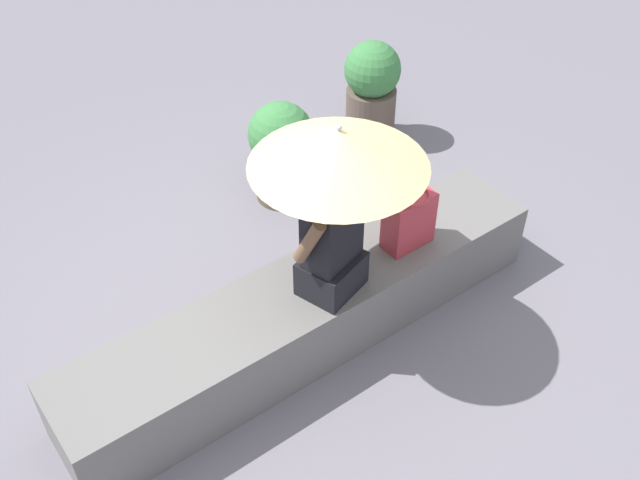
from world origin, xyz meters
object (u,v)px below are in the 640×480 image
at_px(parasol, 339,148).
at_px(handbag_black, 409,220).
at_px(planter_near, 281,150).
at_px(planter_far, 372,89).
at_px(person_seated, 332,236).

height_order(parasol, handbag_black, parasol).
bearing_deg(planter_near, planter_far, 13.21).
bearing_deg(person_seated, planter_far, 44.38).
relative_size(person_seated, parasol, 0.87).
xyz_separation_m(handbag_black, planter_near, (-0.00, 1.34, -0.22)).
xyz_separation_m(handbag_black, planter_far, (1.05, 1.58, -0.20)).
bearing_deg(planter_near, handbag_black, -89.81).
relative_size(parasol, handbag_black, 2.74).
height_order(handbag_black, planter_near, handbag_black).
distance_m(person_seated, parasol, 0.51).
height_order(person_seated, planter_far, person_seated).
height_order(handbag_black, planter_far, planter_far).
distance_m(person_seated, handbag_black, 0.63).
bearing_deg(person_seated, parasol, 33.38).
bearing_deg(planter_far, parasol, -135.20).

